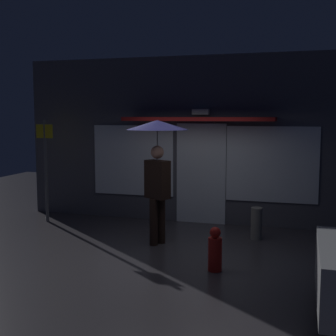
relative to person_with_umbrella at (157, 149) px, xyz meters
The scene contains 6 objects.
ground_plane 1.83m from the person_with_umbrella, 36.28° to the right, with size 18.00×18.00×0.00m, color #38353A.
building_facade 2.08m from the person_with_umbrella, 78.77° to the left, with size 8.32×1.00×3.67m.
person_with_umbrella is the anchor object (origin of this frame).
street_sign_post 3.14m from the person_with_umbrella, 160.88° to the left, with size 0.40×0.07×2.28m.
sidewalk_bollard 2.41m from the person_with_umbrella, 26.42° to the left, with size 0.22×0.22×0.62m, color slate.
fire_hydrant 2.24m from the person_with_umbrella, 41.25° to the right, with size 0.21×0.21×0.69m.
Camera 1 is at (2.09, -7.47, 2.38)m, focal length 48.29 mm.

